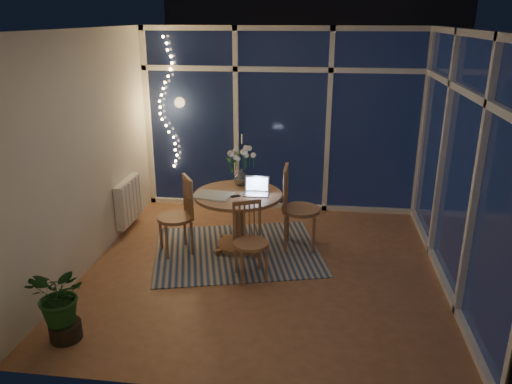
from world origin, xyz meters
The scene contains 25 objects.
floor centered at (0.00, 0.00, 0.00)m, with size 4.00×4.00×0.00m, color brown.
ceiling centered at (0.00, 0.00, 2.60)m, with size 4.00×4.00×0.00m, color white.
wall_back centered at (0.00, 2.00, 1.30)m, with size 4.00×0.04×2.60m, color white.
wall_front centered at (0.00, -2.00, 1.30)m, with size 4.00×0.04×2.60m, color white.
wall_left centered at (-2.00, 0.00, 1.30)m, with size 0.04×4.00×2.60m, color white.
wall_right centered at (2.00, 0.00, 1.30)m, with size 0.04×4.00×2.60m, color white.
window_wall_back centered at (0.00, 1.96, 1.30)m, with size 4.00×0.10×2.60m, color white.
window_wall_right centered at (1.96, 0.00, 1.30)m, with size 0.10×4.00×2.60m, color white.
radiator centered at (-1.94, 0.90, 0.40)m, with size 0.10×0.70×0.58m, color white.
fairy_lights centered at (-1.65, 1.88, 1.52)m, with size 0.24×0.10×1.85m, color #F2B061, non-canonical shape.
garden_patio centered at (0.50, 5.00, -0.06)m, with size 12.00×6.00×0.10m, color black.
garden_fence centered at (0.00, 5.50, 0.90)m, with size 11.00×0.08×1.80m, color #372314.
neighbour_roof centered at (0.30, 8.50, 2.20)m, with size 7.00×3.00×2.20m, color #32343C.
garden_shrubs centered at (-0.80, 3.40, 0.45)m, with size 0.90×0.90×0.90m, color black.
rug centered at (-0.40, 0.40, 0.01)m, with size 1.98×1.58×0.01m, color beige.
dining_table centered at (-0.40, 0.50, 0.36)m, with size 1.05×1.05×0.72m, color #916641.
chair_left centered at (-1.12, 0.28, 0.48)m, with size 0.44×0.44×0.96m, color #916641.
chair_right centered at (0.35, 0.62, 0.53)m, with size 0.49×0.49×1.05m, color #916641.
chair_front centered at (-0.14, -0.22, 0.43)m, with size 0.40×0.40×0.86m, color #916641.
laptop centered at (-0.17, 0.49, 0.82)m, with size 0.29×0.25×0.21m, color silver, non-canonical shape.
flower_vase centered at (-0.41, 0.82, 0.82)m, with size 0.20×0.20×0.21m, color silver.
bowl centered at (-0.17, 0.64, 0.74)m, with size 0.15×0.15×0.04m, color white.
newspapers centered at (-0.67, 0.41, 0.72)m, with size 0.42×0.32×0.01m, color beige.
phone centered at (-0.41, 0.39, 0.72)m, with size 0.11×0.06×0.01m, color black.
potted_plant centered at (-1.62, -1.52, 0.38)m, with size 0.54×0.47×0.76m, color #19481A.
Camera 1 is at (0.55, -5.03, 2.72)m, focal length 35.00 mm.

